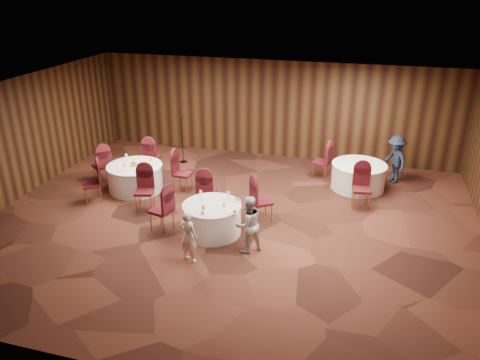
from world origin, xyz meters
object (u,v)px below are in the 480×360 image
(table_right, at_px, (358,176))
(mic_stand, at_px, (183,150))
(table_left, at_px, (135,177))
(man_c, at_px, (395,159))
(woman_b, at_px, (248,224))
(woman_a, at_px, (189,236))
(table_main, at_px, (212,219))

(table_right, xyz_separation_m, mic_stand, (-5.62, 0.55, 0.06))
(table_left, xyz_separation_m, man_c, (7.09, 2.56, 0.34))
(mic_stand, height_order, man_c, mic_stand)
(man_c, bearing_deg, mic_stand, -119.96)
(woman_b, height_order, man_c, man_c)
(mic_stand, distance_m, woman_b, 5.81)
(table_left, relative_size, man_c, 1.09)
(table_left, height_order, woman_a, woman_a)
(table_main, relative_size, woman_b, 1.04)
(table_left, distance_m, mic_stand, 2.43)
(man_c, bearing_deg, table_left, -101.69)
(table_main, relative_size, woman_a, 1.17)
(table_main, xyz_separation_m, table_right, (3.20, 3.58, -0.00))
(table_main, relative_size, man_c, 0.97)
(woman_b, relative_size, man_c, 0.93)
(woman_b, bearing_deg, man_c, -166.31)
(woman_b, bearing_deg, mic_stand, -96.88)
(table_main, xyz_separation_m, man_c, (4.18, 4.31, 0.34))
(table_right, bearing_deg, mic_stand, 174.38)
(mic_stand, bearing_deg, table_main, -59.62)
(woman_a, xyz_separation_m, woman_b, (1.11, 0.71, 0.08))
(table_right, bearing_deg, woman_a, -124.22)
(woman_b, distance_m, man_c, 5.79)
(table_left, height_order, table_right, same)
(table_left, height_order, mic_stand, mic_stand)
(woman_b, bearing_deg, woman_a, -10.43)
(table_right, height_order, woman_b, woman_b)
(table_right, relative_size, woman_b, 1.15)
(table_right, bearing_deg, woman_b, -117.88)
(table_left, distance_m, man_c, 7.54)
(woman_a, bearing_deg, table_right, -105.81)
(table_right, relative_size, mic_stand, 1.02)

